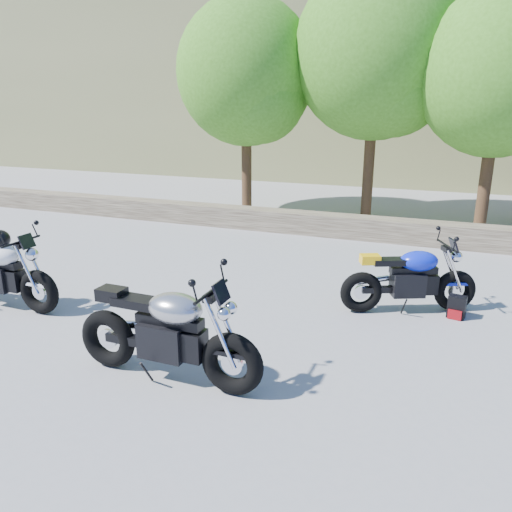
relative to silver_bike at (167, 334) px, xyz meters
The scene contains 9 objects.
ground 1.60m from the silver_bike, 94.94° to the left, with size 90.00×90.00×0.00m, color gray.
stone_wall 7.00m from the silver_bike, 91.06° to the left, with size 22.00×0.55×0.50m, color #43392D.
hillside 30.43m from the silver_bike, 84.44° to the left, with size 80.00×30.00×15.00m, color olive.
tree_decid_left 9.50m from the silver_bike, 106.30° to the left, with size 3.67×3.67×5.62m.
tree_decid_mid 9.70m from the silver_bike, 85.08° to the left, with size 4.08×4.08×6.24m.
tree_decid_right 9.61m from the silver_bike, 67.00° to the left, with size 3.54×3.54×5.41m.
silver_bike is the anchor object (origin of this frame).
blue_bike 3.77m from the silver_bike, 52.15° to the left, with size 1.92×1.00×1.02m.
backpack 4.24m from the silver_bike, 44.99° to the left, with size 0.27×0.24×0.33m.
Camera 1 is at (2.84, -5.76, 2.96)m, focal length 35.00 mm.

